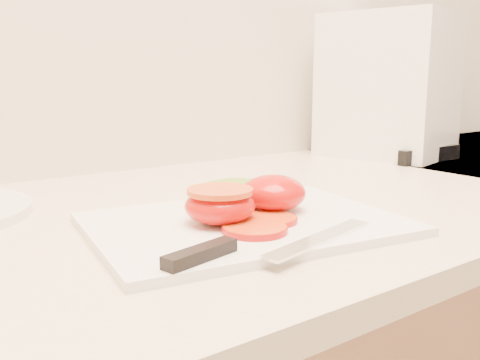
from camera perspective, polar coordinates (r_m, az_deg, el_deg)
cutting_board at (r=0.62m, az=0.55°, el=-4.71°), size 0.38×0.30×0.01m
tomato_half_dome at (r=0.65m, az=3.57°, el=-1.38°), size 0.08×0.08×0.04m
tomato_half_cut at (r=0.60m, az=-2.15°, el=-2.60°), size 0.08×0.08×0.04m
tomato_slice_0 at (r=0.57m, az=1.59°, el=-5.23°), size 0.07×0.07×0.01m
tomato_slice_1 at (r=0.61m, az=3.25°, el=-4.20°), size 0.06×0.06×0.01m
lettuce_leaf_0 at (r=0.69m, az=-0.29°, el=-1.44°), size 0.12×0.09×0.03m
knife at (r=0.51m, az=1.14°, el=-7.19°), size 0.25×0.07×0.01m
appliance at (r=1.21m, az=15.47°, el=9.64°), size 0.25×0.29×0.30m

